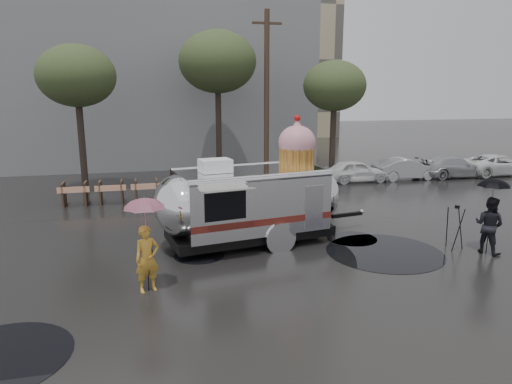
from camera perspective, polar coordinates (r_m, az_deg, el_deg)
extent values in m
plane|color=black|center=(12.11, 6.55, -11.04)|extent=(120.00, 120.00, 0.00)
cylinder|color=black|center=(14.61, 15.75, -7.23)|extent=(3.54, 3.54, 0.01)
cylinder|color=black|center=(13.92, -7.11, -7.83)|extent=(1.54, 1.54, 0.01)
cylinder|color=black|center=(15.64, 11.89, -5.71)|extent=(1.66, 1.66, 0.01)
cube|color=slate|center=(34.46, -13.99, 14.94)|extent=(22.00, 12.00, 13.00)
cylinder|color=#473323|center=(25.23, 1.33, 11.77)|extent=(0.28, 0.28, 9.00)
cube|color=#473323|center=(25.47, 1.38, 20.35)|extent=(1.60, 0.12, 0.12)
cylinder|color=#382D26|center=(23.70, -21.03, 7.10)|extent=(0.32, 0.32, 5.85)
ellipsoid|color=#2F3F1E|center=(23.64, -21.53, 13.37)|extent=(3.64, 3.64, 2.86)
cylinder|color=#382D26|center=(25.75, -4.71, 9.24)|extent=(0.32, 0.32, 6.75)
ellipsoid|color=#2F3F1E|center=(25.76, -4.84, 15.92)|extent=(4.20, 4.20, 3.30)
cylinder|color=#382D26|center=(25.49, 9.59, 7.56)|extent=(0.32, 0.32, 5.40)
ellipsoid|color=#2F3F1E|center=(25.41, 9.79, 12.96)|extent=(3.36, 3.36, 2.64)
cube|color=#473323|center=(21.19, -22.89, -0.26)|extent=(0.08, 0.80, 1.00)
cube|color=#473323|center=(21.05, -20.48, -0.14)|extent=(0.08, 0.80, 1.00)
cube|color=#E5590C|center=(20.70, -21.89, 0.25)|extent=(1.30, 0.04, 0.25)
cube|color=#473323|center=(20.98, -18.85, -0.06)|extent=(0.08, 0.80, 1.00)
cube|color=#473323|center=(20.91, -16.40, 0.06)|extent=(0.08, 0.80, 1.00)
cube|color=#E5590C|center=(20.52, -17.75, 0.46)|extent=(1.30, 0.04, 0.25)
cube|color=#473323|center=(20.88, -14.76, 0.14)|extent=(0.08, 0.80, 1.00)
cube|color=#473323|center=(20.87, -12.29, 0.27)|extent=(0.08, 0.80, 1.00)
cube|color=#E5590C|center=(20.45, -13.56, 0.67)|extent=(1.30, 0.04, 0.25)
imported|color=silver|center=(25.24, 12.40, 2.82)|extent=(4.00, 1.80, 1.40)
imported|color=#B2B2B7|center=(26.67, 18.23, 2.99)|extent=(4.00, 1.80, 1.40)
imported|color=#B2B2B7|center=(28.34, 23.43, 3.15)|extent=(4.20, 1.80, 1.44)
imported|color=silver|center=(30.22, 28.02, 3.29)|extent=(4.40, 1.90, 1.50)
cube|color=silver|center=(14.59, -0.76, -0.84)|extent=(4.91, 3.13, 1.87)
ellipsoid|color=silver|center=(15.58, 7.03, -0.07)|extent=(1.94, 2.62, 1.87)
ellipsoid|color=silver|center=(13.91, -9.51, -1.68)|extent=(1.94, 2.62, 1.87)
cube|color=black|center=(14.88, -0.75, -4.92)|extent=(5.47, 2.93, 0.31)
cylinder|color=black|center=(14.15, 2.86, -5.87)|extent=(0.76, 0.35, 0.73)
cylinder|color=black|center=(16.01, -0.49, -3.65)|extent=(0.76, 0.35, 0.73)
cylinder|color=silver|center=(14.01, 3.12, -5.83)|extent=(1.00, 0.27, 1.00)
cube|color=black|center=(16.56, 11.31, -2.80)|extent=(1.25, 0.34, 0.12)
sphere|color=silver|center=(16.90, 13.07, -2.39)|extent=(0.19, 0.19, 0.17)
cylinder|color=black|center=(14.07, -13.05, -6.74)|extent=(0.12, 0.12, 0.52)
cube|color=#561B15|center=(13.65, 1.14, -3.80)|extent=(4.51, 0.81, 0.21)
cube|color=#561B15|center=(15.78, -2.40, -1.57)|extent=(4.51, 0.81, 0.21)
cube|color=black|center=(13.03, -3.83, -1.79)|extent=(1.23, 0.24, 0.83)
cube|color=#9D9A92|center=(12.68, -3.49, 0.23)|extent=(1.52, 0.76, 0.15)
cube|color=silver|center=(14.30, 7.26, -1.86)|extent=(0.62, 0.14, 1.35)
cube|color=white|center=(13.98, -5.12, 3.30)|extent=(1.04, 0.82, 0.39)
cylinder|color=gold|center=(15.06, 5.10, 4.36)|extent=(1.25, 1.25, 0.62)
ellipsoid|color=pink|center=(14.99, 5.13, 6.25)|extent=(1.39, 1.39, 1.08)
cone|color=pink|center=(14.94, 5.18, 8.31)|extent=(0.60, 0.60, 0.42)
sphere|color=red|center=(14.93, 5.19, 9.18)|extent=(0.24, 0.24, 0.21)
imported|color=gold|center=(11.51, -13.44, -8.13)|extent=(0.70, 0.58, 1.66)
imported|color=pink|center=(11.16, -13.73, -2.66)|extent=(1.22, 1.22, 0.83)
cylinder|color=black|center=(11.51, -13.44, -8.16)|extent=(0.02, 0.02, 1.65)
imported|color=black|center=(15.46, 27.12, -3.70)|extent=(0.80, 0.96, 1.75)
imported|color=black|center=(15.22, 27.51, 0.16)|extent=(1.14, 1.14, 0.77)
cylinder|color=black|center=(15.47, 27.10, -3.87)|extent=(0.02, 0.02, 1.65)
cylinder|color=black|center=(15.66, 24.17, -4.01)|extent=(0.11, 0.30, 1.34)
cylinder|color=black|center=(15.51, 22.77, -4.05)|extent=(0.23, 0.23, 1.34)
cylinder|color=black|center=(15.27, 23.97, -4.40)|extent=(0.30, 0.10, 1.34)
cube|color=black|center=(15.31, 23.86, -1.71)|extent=(0.13, 0.12, 0.09)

